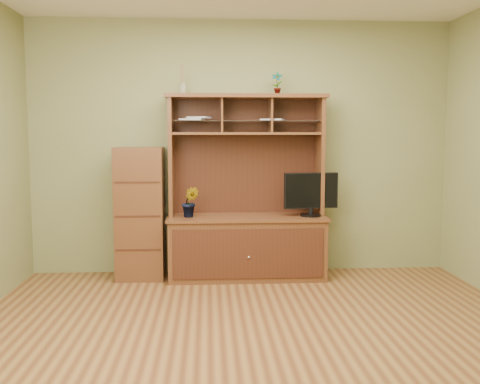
{
  "coord_description": "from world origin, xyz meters",
  "views": [
    {
      "loc": [
        -0.36,
        -3.77,
        1.47
      ],
      "look_at": [
        -0.06,
        1.2,
        0.95
      ],
      "focal_mm": 40.0,
      "sensor_mm": 36.0,
      "label": 1
    }
  ],
  "objects": [
    {
      "name": "media_hutch",
      "position": [
        0.04,
        1.73,
        0.52
      ],
      "size": [
        1.66,
        0.61,
        1.9
      ],
      "color": "#442313",
      "rests_on": "room"
    },
    {
      "name": "magazines",
      "position": [
        -0.23,
        1.8,
        1.65
      ],
      "size": [
        1.1,
        0.24,
        0.04
      ],
      "color": "#A8A7AC",
      "rests_on": "media_hutch"
    },
    {
      "name": "room",
      "position": [
        0.0,
        0.0,
        1.35
      ],
      "size": [
        4.54,
        4.04,
        2.74
      ],
      "color": "brown",
      "rests_on": "ground"
    },
    {
      "name": "orchid_plant",
      "position": [
        -0.55,
        1.65,
        0.81
      ],
      "size": [
        0.19,
        0.16,
        0.31
      ],
      "primitive_type": "imported",
      "rotation": [
        0.0,
        0.0,
        -0.15
      ],
      "color": "#24531C",
      "rests_on": "media_hutch"
    },
    {
      "name": "top_plant",
      "position": [
        0.36,
        1.8,
        2.02
      ],
      "size": [
        0.14,
        0.11,
        0.23
      ],
      "primitive_type": "imported",
      "rotation": [
        0.0,
        0.0,
        -0.24
      ],
      "color": "#2F6824",
      "rests_on": "media_hutch"
    },
    {
      "name": "monitor",
      "position": [
        0.7,
        1.65,
        0.89
      ],
      "size": [
        0.57,
        0.22,
        0.45
      ],
      "rotation": [
        0.0,
        0.0,
        0.11
      ],
      "color": "black",
      "rests_on": "media_hutch"
    },
    {
      "name": "side_cabinet",
      "position": [
        -1.06,
        1.76,
        0.68
      ],
      "size": [
        0.49,
        0.44,
        1.36
      ],
      "color": "#442313",
      "rests_on": "room"
    },
    {
      "name": "reed_diffuser",
      "position": [
        -0.62,
        1.8,
        2.02
      ],
      "size": [
        0.06,
        0.06,
        0.31
      ],
      "color": "silver",
      "rests_on": "media_hutch"
    }
  ]
}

